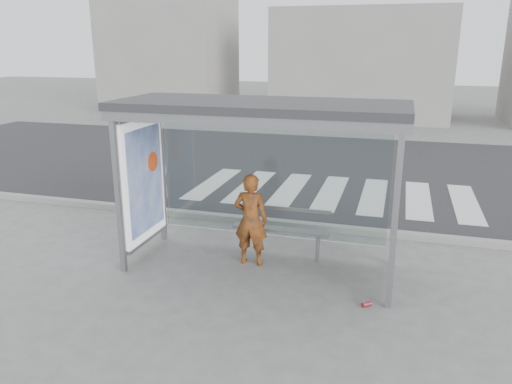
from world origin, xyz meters
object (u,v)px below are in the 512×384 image
person (251,220)px  soda_can (366,304)px  bench (281,229)px  bus_shelter (237,143)px

person → soda_can: bearing=154.7°
person → bench: person is taller
bus_shelter → soda_can: 2.98m
bus_shelter → bench: size_ratio=2.65×
person → soda_can: person is taller
soda_can → bus_shelter: bearing=158.3°
bus_shelter → person: bearing=19.9°
bus_shelter → person: (0.19, 0.07, -1.23)m
person → soda_can: 2.22m
bench → soda_can: 2.03m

